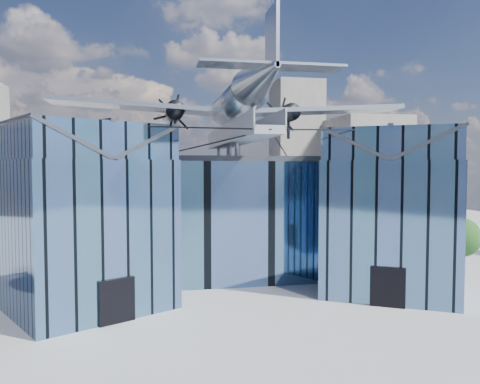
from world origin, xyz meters
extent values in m
plane|color=gray|center=(0.00, 0.00, 0.00)|extent=(120.00, 120.00, 0.00)
cube|color=#4C719A|center=(0.00, 9.00, 4.75)|extent=(28.00, 14.00, 9.50)
cube|color=#2A2D32|center=(0.00, 9.00, 9.70)|extent=(28.00, 14.00, 0.40)
cube|color=#4C719A|center=(-10.50, -1.00, 4.75)|extent=(11.79, 11.43, 9.50)
cube|color=#4C719A|center=(-10.50, -1.00, 10.60)|extent=(11.56, 11.20, 2.20)
cube|color=#2A2D32|center=(-12.45, -2.12, 10.60)|extent=(7.98, 9.23, 2.40)
cube|color=#2A2D32|center=(-8.55, 0.12, 10.60)|extent=(7.98, 9.23, 2.40)
cube|color=#2A2D32|center=(-10.50, -1.00, 11.75)|extent=(4.30, 7.10, 0.18)
cube|color=black|center=(-8.48, -4.51, 1.30)|extent=(2.03, 1.32, 2.60)
cube|color=black|center=(-6.60, 1.25, 4.75)|extent=(0.34, 0.34, 9.50)
cube|color=#4C719A|center=(10.50, -1.00, 4.75)|extent=(11.79, 11.43, 9.50)
cube|color=#4C719A|center=(10.50, -1.00, 10.60)|extent=(11.56, 11.20, 2.20)
cube|color=#2A2D32|center=(8.55, 0.12, 10.60)|extent=(7.98, 9.23, 2.40)
cube|color=#2A2D32|center=(12.45, -2.12, 10.60)|extent=(7.98, 9.23, 2.40)
cube|color=#2A2D32|center=(10.50, -1.00, 11.75)|extent=(4.30, 7.10, 0.18)
cube|color=black|center=(8.48, -4.51, 1.30)|extent=(2.03, 1.32, 2.60)
cube|color=black|center=(6.60, 1.25, 4.75)|extent=(0.34, 0.34, 9.50)
cube|color=#979DA4|center=(0.00, 3.50, 11.10)|extent=(1.80, 21.00, 0.50)
cube|color=#979DA4|center=(-0.90, 3.50, 11.75)|extent=(0.08, 21.00, 1.10)
cube|color=#979DA4|center=(0.90, 3.50, 11.75)|extent=(0.08, 21.00, 1.10)
cylinder|color=#979DA4|center=(0.00, 13.00, 10.43)|extent=(0.44, 0.44, 1.35)
cylinder|color=#979DA4|center=(0.00, 7.00, 10.43)|extent=(0.44, 0.44, 1.35)
cylinder|color=#979DA4|center=(0.00, 3.00, 10.43)|extent=(0.44, 0.44, 1.35)
cylinder|color=#979DA4|center=(0.00, 4.00, 12.05)|extent=(0.70, 0.70, 1.40)
cylinder|color=black|center=(-5.25, -4.00, 11.40)|extent=(10.55, 6.08, 0.69)
cylinder|color=black|center=(5.25, -4.00, 11.40)|extent=(10.55, 6.08, 0.69)
cylinder|color=black|center=(-3.00, 1.50, 10.55)|extent=(6.09, 17.04, 1.19)
cylinder|color=black|center=(3.00, 1.50, 10.55)|extent=(6.09, 17.04, 1.19)
cylinder|color=#A6ACB3|center=(0.00, 4.00, 14.00)|extent=(2.50, 11.00, 2.50)
sphere|color=#A6ACB3|center=(0.00, 9.50, 14.00)|extent=(2.50, 2.50, 2.50)
cube|color=black|center=(0.00, 8.50, 14.69)|extent=(1.60, 1.40, 0.50)
cone|color=#A6ACB3|center=(0.00, -5.00, 14.30)|extent=(2.50, 7.00, 2.50)
cube|color=#A6ACB3|center=(0.00, -7.30, 15.90)|extent=(0.18, 2.40, 3.40)
cube|color=#A6ACB3|center=(0.00, -7.20, 14.50)|extent=(8.00, 1.80, 0.14)
cube|color=#A6ACB3|center=(-7.00, 5.00, 13.70)|extent=(14.00, 3.20, 1.08)
cylinder|color=black|center=(-4.60, 5.60, 13.45)|extent=(1.44, 3.20, 1.44)
cone|color=black|center=(-4.60, 7.40, 13.45)|extent=(0.70, 0.70, 0.70)
cube|color=black|center=(-4.60, 7.55, 13.45)|extent=(1.05, 0.06, 3.33)
cube|color=black|center=(-4.60, 7.55, 13.45)|extent=(2.53, 0.06, 2.53)
cube|color=black|center=(-4.60, 7.55, 13.45)|extent=(3.33, 0.06, 1.05)
cylinder|color=black|center=(-4.60, 5.00, 12.22)|extent=(0.24, 0.24, 1.75)
cube|color=#A6ACB3|center=(7.00, 5.00, 13.70)|extent=(14.00, 3.20, 1.08)
cylinder|color=black|center=(4.60, 5.60, 13.45)|extent=(1.44, 3.20, 1.44)
cone|color=black|center=(4.60, 7.40, 13.45)|extent=(0.70, 0.70, 0.70)
cube|color=black|center=(4.60, 7.55, 13.45)|extent=(1.05, 0.06, 3.33)
cube|color=black|center=(4.60, 7.55, 13.45)|extent=(2.53, 0.06, 2.53)
cube|color=black|center=(4.60, 7.55, 13.45)|extent=(3.33, 0.06, 1.05)
cylinder|color=black|center=(4.60, 5.00, 12.22)|extent=(0.24, 0.24, 1.75)
cube|color=slate|center=(32.00, 48.00, 9.00)|extent=(12.00, 14.00, 18.00)
cube|color=slate|center=(-20.00, 55.00, 7.00)|extent=(14.00, 10.00, 14.00)
cube|color=slate|center=(22.00, 58.00, 13.00)|extent=(9.00, 9.00, 26.00)
cylinder|color=#341E14|center=(18.04, 1.55, 1.22)|extent=(0.40, 0.40, 2.44)
sphere|color=#204618|center=(18.04, 1.55, 3.39)|extent=(3.80, 3.80, 3.19)
camera|label=1|loc=(-6.40, -31.99, 9.01)|focal=35.00mm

